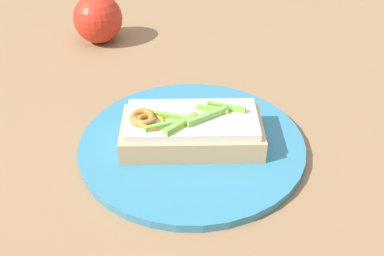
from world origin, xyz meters
name	(u,v)px	position (x,y,z in m)	size (l,w,h in m)	color
ground_plane	(192,148)	(0.00, 0.00, 0.00)	(2.00, 2.00, 0.00)	#8C6947
plate	(192,145)	(0.00, 0.00, 0.01)	(0.27, 0.27, 0.01)	teal
sandwich	(191,129)	(0.00, 0.00, 0.03)	(0.18, 0.13, 0.05)	tan
apple_1	(98,18)	(-0.24, 0.23, 0.04)	(0.08, 0.08, 0.08)	red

